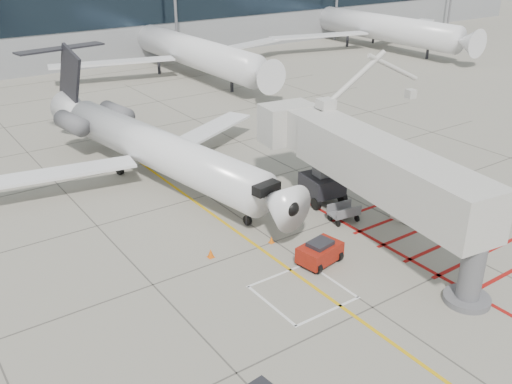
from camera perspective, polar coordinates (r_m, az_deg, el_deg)
ground_plane at (r=31.49m, az=6.33°, el=-7.89°), size 260.00×260.00×0.00m
regional_jet at (r=39.64m, az=-8.11°, el=5.61°), size 29.07×34.52×8.19m
jet_bridge at (r=33.18m, az=12.86°, el=1.20°), size 12.07×21.10×8.00m
pushback_tug at (r=31.88m, az=6.40°, el=-5.95°), size 2.67×1.93×1.43m
baggage_cart at (r=36.58m, az=8.77°, el=-2.07°), size 2.00×1.40×1.18m
ground_power_unit at (r=37.97m, az=15.17°, el=-1.09°), size 2.51×1.70×1.84m
cone_nose at (r=32.53m, az=-4.56°, el=-6.11°), size 0.38×0.38×0.52m
cone_side at (r=33.89m, az=1.55°, el=-4.78°), size 0.31×0.31×0.43m
terminal_building at (r=94.41m, az=-18.45°, el=17.45°), size 180.00×28.00×14.00m
terminal_glass_band at (r=81.08m, az=-15.34°, el=17.54°), size 180.00×0.10×6.00m
bg_aircraft_c at (r=75.11m, az=-7.30°, el=15.81°), size 33.52×37.25×11.17m
bg_aircraft_d at (r=95.19m, az=11.51°, el=17.52°), size 35.02×38.92×11.67m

